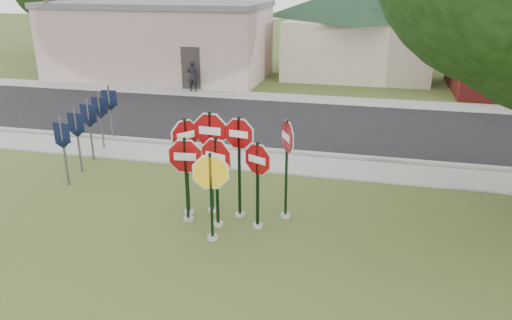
% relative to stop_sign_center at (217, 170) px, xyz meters
% --- Properties ---
extents(ground, '(120.00, 120.00, 0.00)m').
position_rel_stop_sign_center_xyz_m(ground, '(0.14, -1.17, -1.42)').
color(ground, '#364B1C').
rests_on(ground, ground).
extents(sidewalk_near, '(60.00, 1.60, 0.06)m').
position_rel_stop_sign_center_xyz_m(sidewalk_near, '(0.14, 4.33, -1.39)').
color(sidewalk_near, gray).
rests_on(sidewalk_near, ground).
extents(road, '(60.00, 7.00, 0.04)m').
position_rel_stop_sign_center_xyz_m(road, '(0.14, 8.83, -1.40)').
color(road, black).
rests_on(road, ground).
extents(sidewalk_far, '(60.00, 1.60, 0.06)m').
position_rel_stop_sign_center_xyz_m(sidewalk_far, '(0.14, 13.13, -1.39)').
color(sidewalk_far, gray).
rests_on(sidewalk_far, ground).
extents(curb, '(60.00, 0.20, 0.14)m').
position_rel_stop_sign_center_xyz_m(curb, '(0.14, 5.33, -1.35)').
color(curb, gray).
rests_on(curb, ground).
extents(stop_sign_center, '(1.11, 0.39, 2.32)m').
position_rel_stop_sign_center_xyz_m(stop_sign_center, '(0.00, 0.00, 0.00)').
color(stop_sign_center, gray).
rests_on(stop_sign_center, ground).
extents(stop_sign_yellow, '(1.07, 0.30, 2.16)m').
position_rel_stop_sign_center_xyz_m(stop_sign_yellow, '(0.08, -0.66, -0.13)').
color(stop_sign_yellow, gray).
rests_on(stop_sign_yellow, ground).
extents(stop_sign_left, '(1.13, 0.24, 2.22)m').
position_rel_stop_sign_center_xyz_m(stop_sign_left, '(-0.78, 0.08, -0.08)').
color(stop_sign_left, gray).
rests_on(stop_sign_left, ground).
extents(stop_sign_right, '(0.93, 0.46, 2.22)m').
position_rel_stop_sign_center_xyz_m(stop_sign_right, '(0.93, 0.14, -0.09)').
color(stop_sign_right, gray).
rests_on(stop_sign_right, ground).
extents(stop_sign_back_right, '(1.01, 0.24, 2.64)m').
position_rel_stop_sign_center_xyz_m(stop_sign_back_right, '(0.38, 0.59, 0.21)').
color(stop_sign_back_right, gray).
rests_on(stop_sign_back_right, ground).
extents(stop_sign_back_left, '(1.17, 0.24, 2.72)m').
position_rel_stop_sign_center_xyz_m(stop_sign_back_left, '(-0.35, 0.67, 0.30)').
color(stop_sign_back_left, gray).
rests_on(stop_sign_back_left, ground).
extents(stop_sign_far_right, '(0.54, 0.93, 2.60)m').
position_rel_stop_sign_center_xyz_m(stop_sign_far_right, '(1.47, 0.81, 0.20)').
color(stop_sign_far_right, gray).
rests_on(stop_sign_far_right, ground).
extents(stop_sign_far_left, '(0.62, 0.84, 2.56)m').
position_rel_stop_sign_center_xyz_m(stop_sign_far_left, '(-0.90, 0.43, 0.16)').
color(stop_sign_far_left, gray).
rests_on(stop_sign_far_left, ground).
extents(route_sign_row, '(1.43, 4.63, 2.00)m').
position_rel_stop_sign_center_xyz_m(route_sign_row, '(-5.26, 3.33, -0.20)').
color(route_sign_row, '#59595E').
rests_on(route_sign_row, ground).
extents(building_stucco, '(12.20, 6.20, 4.20)m').
position_rel_stop_sign_center_xyz_m(building_stucco, '(-8.86, 16.83, 0.73)').
color(building_stucco, '#BDB7AF').
rests_on(building_stucco, ground).
extents(building_house, '(11.60, 11.60, 6.20)m').
position_rel_stop_sign_center_xyz_m(building_house, '(2.14, 20.83, 2.23)').
color(building_house, beige).
rests_on(building_house, ground).
extents(pedestrian, '(0.59, 0.41, 1.55)m').
position_rel_stop_sign_center_xyz_m(pedestrian, '(-5.59, 13.35, -0.59)').
color(pedestrian, black).
rests_on(pedestrian, sidewalk_far).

